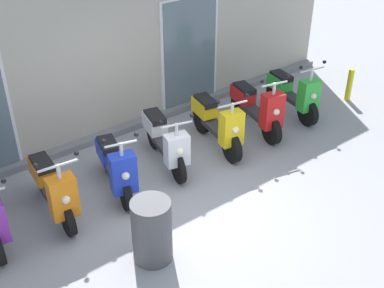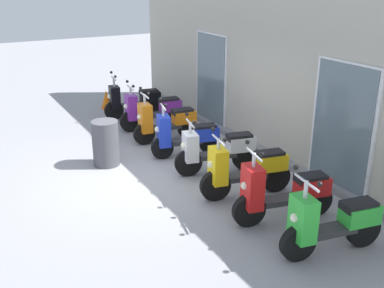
{
  "view_description": "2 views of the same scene",
  "coord_description": "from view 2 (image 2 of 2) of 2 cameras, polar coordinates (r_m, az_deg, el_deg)",
  "views": [
    {
      "loc": [
        -3.56,
        -4.77,
        4.87
      ],
      "look_at": [
        0.49,
        0.45,
        0.77
      ],
      "focal_mm": 46.94,
      "sensor_mm": 36.0,
      "label": 1
    },
    {
      "loc": [
        7.33,
        -3.15,
        3.65
      ],
      "look_at": [
        0.53,
        0.63,
        0.71
      ],
      "focal_mm": 42.5,
      "sensor_mm": 36.0,
      "label": 2
    }
  ],
  "objects": [
    {
      "name": "trash_bin",
      "position": [
        9.24,
        -10.78,
        0.11
      ],
      "size": [
        0.53,
        0.53,
        0.92
      ],
      "primitive_type": "cylinder",
      "color": "#4C4C51",
      "rests_on": "ground_plane"
    },
    {
      "name": "scooter_purple",
      "position": [
        11.23,
        -5.1,
        4.24
      ],
      "size": [
        0.6,
        1.66,
        1.23
      ],
      "color": "black",
      "rests_on": "ground_plane"
    },
    {
      "name": "scooter_black",
      "position": [
        12.18,
        -7.4,
        5.45
      ],
      "size": [
        0.63,
        1.6,
        1.25
      ],
      "color": "black",
      "rests_on": "ground_plane"
    },
    {
      "name": "scooter_green",
      "position": [
        6.52,
        17.1,
        -9.43
      ],
      "size": [
        0.66,
        1.57,
        1.29
      ],
      "color": "black",
      "rests_on": "ground_plane"
    },
    {
      "name": "ground_plane",
      "position": [
        8.77,
        -5.31,
        -3.97
      ],
      "size": [
        40.0,
        40.0,
        0.0
      ],
      "primitive_type": "plane",
      "color": "#939399"
    },
    {
      "name": "traffic_cone",
      "position": [
        13.25,
        -10.68,
        5.52
      ],
      "size": [
        0.32,
        0.32,
        0.52
      ],
      "primitive_type": "cone",
      "color": "orange",
      "rests_on": "ground_plane"
    },
    {
      "name": "scooter_red",
      "position": [
        7.15,
        11.22,
        -6.02
      ],
      "size": [
        0.71,
        1.66,
        1.31
      ],
      "color": "black",
      "rests_on": "ground_plane"
    },
    {
      "name": "scooter_white",
      "position": [
        8.7,
        3.17,
        -0.64
      ],
      "size": [
        0.74,
        1.66,
        1.19
      ],
      "color": "black",
      "rests_on": "ground_plane"
    },
    {
      "name": "scooter_blue",
      "position": [
        9.48,
        -0.89,
        1.04
      ],
      "size": [
        0.71,
        1.49,
        1.25
      ],
      "color": "black",
      "rests_on": "ground_plane"
    },
    {
      "name": "storefront_facade",
      "position": [
        9.63,
        10.08,
        9.54
      ],
      "size": [
        11.65,
        0.5,
        3.79
      ],
      "color": "#B2AD9E",
      "rests_on": "ground_plane"
    },
    {
      "name": "scooter_yellow",
      "position": [
        7.84,
        6.68,
        -3.25
      ],
      "size": [
        0.7,
        1.66,
        1.22
      ],
      "color": "black",
      "rests_on": "ground_plane"
    },
    {
      "name": "scooter_orange",
      "position": [
        10.35,
        -3.42,
        2.87
      ],
      "size": [
        0.62,
        1.56,
        1.27
      ],
      "color": "black",
      "rests_on": "ground_plane"
    }
  ]
}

